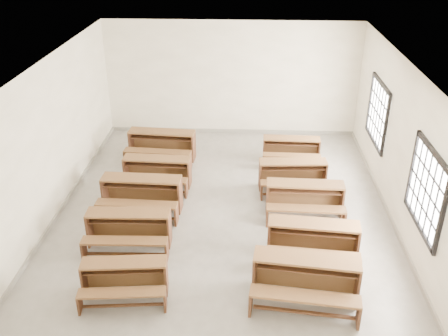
{
  "coord_description": "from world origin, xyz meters",
  "views": [
    {
      "loc": [
        0.47,
        -9.15,
        5.69
      ],
      "look_at": [
        0.0,
        0.0,
        1.0
      ],
      "focal_mm": 40.0,
      "sensor_mm": 36.0,
      "label": 1
    }
  ],
  "objects_px": {
    "desk_set_1": "(129,227)",
    "desk_set_5": "(306,276)",
    "desk_set_7": "(305,197)",
    "desk_set_2": "(142,192)",
    "desk_set_0": "(125,276)",
    "desk_set_4": "(162,143)",
    "desk_set_3": "(157,170)",
    "desk_set_6": "(313,239)",
    "desk_set_9": "(291,148)",
    "desk_set_8": "(293,173)"
  },
  "relations": [
    {
      "from": "desk_set_2",
      "to": "desk_set_4",
      "type": "distance_m",
      "value": 2.5
    },
    {
      "from": "desk_set_6",
      "to": "desk_set_8",
      "type": "bearing_deg",
      "value": 99.01
    },
    {
      "from": "desk_set_1",
      "to": "desk_set_5",
      "type": "height_order",
      "value": "desk_set_5"
    },
    {
      "from": "desk_set_2",
      "to": "desk_set_9",
      "type": "height_order",
      "value": "desk_set_2"
    },
    {
      "from": "desk_set_8",
      "to": "desk_set_3",
      "type": "bearing_deg",
      "value": 176.6
    },
    {
      "from": "desk_set_4",
      "to": "desk_set_8",
      "type": "height_order",
      "value": "desk_set_4"
    },
    {
      "from": "desk_set_1",
      "to": "desk_set_0",
      "type": "bearing_deg",
      "value": -82.04
    },
    {
      "from": "desk_set_2",
      "to": "desk_set_4",
      "type": "relative_size",
      "value": 0.98
    },
    {
      "from": "desk_set_9",
      "to": "desk_set_0",
      "type": "bearing_deg",
      "value": -119.19
    },
    {
      "from": "desk_set_5",
      "to": "desk_set_6",
      "type": "xyz_separation_m",
      "value": [
        0.24,
        1.08,
        -0.02
      ]
    },
    {
      "from": "desk_set_6",
      "to": "desk_set_2",
      "type": "bearing_deg",
      "value": 161.43
    },
    {
      "from": "desk_set_0",
      "to": "desk_set_4",
      "type": "xyz_separation_m",
      "value": [
        -0.22,
        5.15,
        0.08
      ]
    },
    {
      "from": "desk_set_2",
      "to": "desk_set_3",
      "type": "bearing_deg",
      "value": 84.76
    },
    {
      "from": "desk_set_1",
      "to": "desk_set_9",
      "type": "xyz_separation_m",
      "value": [
        3.33,
        3.78,
        -0.04
      ]
    },
    {
      "from": "desk_set_2",
      "to": "desk_set_9",
      "type": "distance_m",
      "value": 4.17
    },
    {
      "from": "desk_set_2",
      "to": "desk_set_9",
      "type": "xyz_separation_m",
      "value": [
        3.33,
        2.51,
        -0.06
      ]
    },
    {
      "from": "desk_set_3",
      "to": "desk_set_4",
      "type": "distance_m",
      "value": 1.42
    },
    {
      "from": "desk_set_3",
      "to": "desk_set_7",
      "type": "height_order",
      "value": "desk_set_7"
    },
    {
      "from": "desk_set_0",
      "to": "desk_set_3",
      "type": "bearing_deg",
      "value": 85.91
    },
    {
      "from": "desk_set_2",
      "to": "desk_set_6",
      "type": "bearing_deg",
      "value": -21.6
    },
    {
      "from": "desk_set_2",
      "to": "desk_set_1",
      "type": "bearing_deg",
      "value": -87.58
    },
    {
      "from": "desk_set_1",
      "to": "desk_set_4",
      "type": "height_order",
      "value": "desk_set_4"
    },
    {
      "from": "desk_set_0",
      "to": "desk_set_3",
      "type": "relative_size",
      "value": 0.93
    },
    {
      "from": "desk_set_1",
      "to": "desk_set_7",
      "type": "height_order",
      "value": "desk_set_7"
    },
    {
      "from": "desk_set_8",
      "to": "desk_set_5",
      "type": "bearing_deg",
      "value": -94.38
    },
    {
      "from": "desk_set_1",
      "to": "desk_set_7",
      "type": "bearing_deg",
      "value": 18.66
    },
    {
      "from": "desk_set_6",
      "to": "desk_set_8",
      "type": "height_order",
      "value": "desk_set_6"
    },
    {
      "from": "desk_set_4",
      "to": "desk_set_9",
      "type": "xyz_separation_m",
      "value": [
        3.31,
        0.0,
        -0.07
      ]
    },
    {
      "from": "desk_set_7",
      "to": "desk_set_0",
      "type": "bearing_deg",
      "value": -138.88
    },
    {
      "from": "desk_set_5",
      "to": "desk_set_3",
      "type": "bearing_deg",
      "value": 136.39
    },
    {
      "from": "desk_set_9",
      "to": "desk_set_6",
      "type": "bearing_deg",
      "value": -86.69
    },
    {
      "from": "desk_set_8",
      "to": "desk_set_2",
      "type": "bearing_deg",
      "value": -165.04
    },
    {
      "from": "desk_set_4",
      "to": "desk_set_9",
      "type": "height_order",
      "value": "desk_set_4"
    },
    {
      "from": "desk_set_3",
      "to": "desk_set_0",
      "type": "bearing_deg",
      "value": -85.89
    },
    {
      "from": "desk_set_7",
      "to": "desk_set_2",
      "type": "bearing_deg",
      "value": -178.55
    },
    {
      "from": "desk_set_0",
      "to": "desk_set_8",
      "type": "xyz_separation_m",
      "value": [
        3.03,
        3.74,
        0.04
      ]
    },
    {
      "from": "desk_set_6",
      "to": "desk_set_9",
      "type": "bearing_deg",
      "value": 96.74
    },
    {
      "from": "desk_set_2",
      "to": "desk_set_7",
      "type": "height_order",
      "value": "desk_set_2"
    },
    {
      "from": "desk_set_3",
      "to": "desk_set_9",
      "type": "xyz_separation_m",
      "value": [
        3.19,
        1.42,
        -0.03
      ]
    },
    {
      "from": "desk_set_3",
      "to": "desk_set_7",
      "type": "xyz_separation_m",
      "value": [
        3.3,
        -1.08,
        0.01
      ]
    },
    {
      "from": "desk_set_3",
      "to": "desk_set_6",
      "type": "height_order",
      "value": "desk_set_6"
    },
    {
      "from": "desk_set_1",
      "to": "desk_set_2",
      "type": "bearing_deg",
      "value": 88.53
    },
    {
      "from": "desk_set_8",
      "to": "desk_set_1",
      "type": "bearing_deg",
      "value": -147.51
    },
    {
      "from": "desk_set_5",
      "to": "desk_set_0",
      "type": "bearing_deg",
      "value": -172.36
    },
    {
      "from": "desk_set_3",
      "to": "desk_set_6",
      "type": "bearing_deg",
      "value": -35.64
    },
    {
      "from": "desk_set_0",
      "to": "desk_set_8",
      "type": "bearing_deg",
      "value": 45.37
    },
    {
      "from": "desk_set_0",
      "to": "desk_set_7",
      "type": "distance_m",
      "value": 4.15
    },
    {
      "from": "desk_set_7",
      "to": "desk_set_8",
      "type": "relative_size",
      "value": 1.03
    },
    {
      "from": "desk_set_3",
      "to": "desk_set_6",
      "type": "relative_size",
      "value": 0.92
    },
    {
      "from": "desk_set_6",
      "to": "desk_set_7",
      "type": "relative_size",
      "value": 1.06
    }
  ]
}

